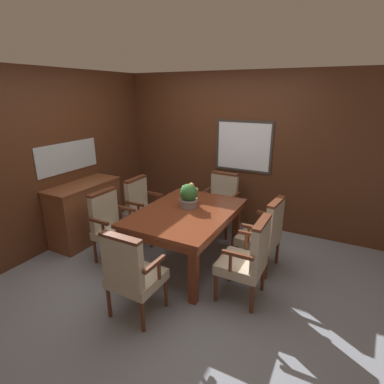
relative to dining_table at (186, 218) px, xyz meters
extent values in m
plane|color=gray|center=(-0.07, -0.20, -0.64)|extent=(14.00, 14.00, 0.00)
cube|color=#4C2816|center=(-0.07, 1.58, 0.59)|extent=(7.20, 0.06, 2.45)
cube|color=white|center=(0.19, 1.54, 0.68)|extent=(0.85, 0.01, 0.74)
cube|color=#38332D|center=(0.19, 1.53, 1.06)|extent=(0.92, 0.02, 0.04)
cube|color=#38332D|center=(0.19, 1.53, 0.29)|extent=(0.92, 0.02, 0.03)
cube|color=#38332D|center=(-0.25, 1.53, 0.68)|extent=(0.04, 0.02, 0.74)
cube|color=#38332D|center=(0.64, 1.53, 0.68)|extent=(0.03, 0.02, 0.74)
cube|color=#4C2816|center=(-1.93, -0.20, 0.59)|extent=(0.06, 7.20, 2.45)
cube|color=#B2BCC1|center=(-1.89, -0.09, 0.61)|extent=(0.01, 1.05, 0.42)
cube|color=maroon|center=(-0.44, -0.65, -0.29)|extent=(0.09, 0.09, 0.69)
cube|color=maroon|center=(0.44, -0.65, -0.29)|extent=(0.09, 0.09, 0.69)
cube|color=maroon|center=(-0.44, 0.65, -0.29)|extent=(0.09, 0.09, 0.69)
cube|color=maroon|center=(0.44, 0.65, -0.29)|extent=(0.09, 0.09, 0.69)
cube|color=maroon|center=(0.00, 0.00, 0.01)|extent=(1.02, 1.45, 0.09)
cube|color=maroon|center=(0.00, 0.00, 0.08)|extent=(1.08, 1.51, 0.04)
cylinder|color=#562B19|center=(0.21, -0.84, -0.47)|extent=(0.04, 0.04, 0.33)
cylinder|color=#562B19|center=(-0.20, -0.83, -0.47)|extent=(0.04, 0.04, 0.33)
cylinder|color=#562B19|center=(0.21, -1.23, -0.47)|extent=(0.04, 0.04, 0.33)
cylinder|color=#562B19|center=(-0.20, -1.23, -0.47)|extent=(0.04, 0.04, 0.33)
cube|color=tan|center=(0.00, -1.03, -0.25)|extent=(0.48, 0.46, 0.11)
cube|color=tan|center=(0.00, -1.22, 0.04)|extent=(0.44, 0.08, 0.46)
cube|color=#562B19|center=(0.00, -1.22, 0.28)|extent=(0.44, 0.09, 0.03)
cylinder|color=#562B19|center=(0.25, -1.00, -0.10)|extent=(0.04, 0.04, 0.20)
cube|color=#562B19|center=(0.25, -1.07, 0.00)|extent=(0.04, 0.32, 0.04)
cylinder|color=#562B19|center=(-0.24, -1.00, -0.10)|extent=(0.04, 0.04, 0.20)
cube|color=#562B19|center=(-0.24, -1.06, 0.00)|extent=(0.04, 0.32, 0.04)
cylinder|color=#562B19|center=(-0.20, 0.85, -0.47)|extent=(0.04, 0.04, 0.33)
cylinder|color=#562B19|center=(0.22, 0.84, -0.47)|extent=(0.04, 0.04, 0.33)
cylinder|color=#562B19|center=(-0.19, 1.24, -0.47)|extent=(0.04, 0.04, 0.33)
cylinder|color=#562B19|center=(0.22, 1.24, -0.47)|extent=(0.04, 0.04, 0.33)
cube|color=tan|center=(0.01, 1.04, -0.25)|extent=(0.48, 0.46, 0.11)
cube|color=tan|center=(0.02, 1.23, 0.04)|extent=(0.44, 0.09, 0.46)
cube|color=#562B19|center=(0.02, 1.23, 0.28)|extent=(0.44, 0.09, 0.03)
cylinder|color=#562B19|center=(-0.23, 1.01, -0.10)|extent=(0.04, 0.04, 0.20)
cube|color=#562B19|center=(-0.23, 1.08, 0.00)|extent=(0.04, 0.32, 0.04)
cylinder|color=#562B19|center=(0.26, 1.01, -0.10)|extent=(0.04, 0.04, 0.20)
cube|color=#562B19|center=(0.26, 1.07, 0.00)|extent=(0.04, 0.32, 0.04)
cylinder|color=#562B19|center=(0.64, -0.11, -0.47)|extent=(0.04, 0.04, 0.33)
cylinder|color=#562B19|center=(0.64, -0.52, -0.47)|extent=(0.04, 0.04, 0.33)
cylinder|color=#562B19|center=(1.03, -0.11, -0.47)|extent=(0.04, 0.04, 0.33)
cylinder|color=#562B19|center=(1.03, -0.52, -0.47)|extent=(0.04, 0.04, 0.33)
cube|color=tan|center=(0.84, -0.32, -0.25)|extent=(0.46, 0.47, 0.11)
cube|color=tan|center=(1.02, -0.32, 0.04)|extent=(0.08, 0.44, 0.46)
cube|color=#562B19|center=(1.02, -0.32, 0.28)|extent=(0.09, 0.44, 0.03)
cylinder|color=#562B19|center=(0.80, -0.07, -0.10)|extent=(0.04, 0.04, 0.20)
cube|color=#562B19|center=(0.87, -0.07, 0.00)|extent=(0.32, 0.04, 0.04)
cylinder|color=#562B19|center=(0.80, -0.56, -0.10)|extent=(0.04, 0.04, 0.20)
cube|color=#562B19|center=(0.87, -0.56, 0.00)|extent=(0.32, 0.04, 0.04)
cylinder|color=#562B19|center=(-0.65, 0.13, -0.47)|extent=(0.04, 0.04, 0.33)
cylinder|color=#562B19|center=(-0.65, 0.54, -0.47)|extent=(0.04, 0.04, 0.33)
cylinder|color=#562B19|center=(-1.05, 0.13, -0.47)|extent=(0.04, 0.04, 0.33)
cylinder|color=#562B19|center=(-1.05, 0.54, -0.47)|extent=(0.04, 0.04, 0.33)
cube|color=tan|center=(-0.85, 0.33, -0.25)|extent=(0.46, 0.48, 0.11)
cube|color=tan|center=(-1.04, 0.34, 0.04)|extent=(0.08, 0.44, 0.46)
cube|color=#562B19|center=(-1.04, 0.34, 0.28)|extent=(0.09, 0.44, 0.03)
cylinder|color=#562B19|center=(-0.82, 0.09, -0.10)|extent=(0.04, 0.04, 0.20)
cube|color=#562B19|center=(-0.89, 0.09, 0.00)|extent=(0.32, 0.04, 0.04)
cylinder|color=#562B19|center=(-0.82, 0.58, -0.10)|extent=(0.04, 0.04, 0.20)
cube|color=#562B19|center=(-0.88, 0.58, 0.00)|extent=(0.32, 0.04, 0.04)
cylinder|color=#562B19|center=(0.65, 0.57, -0.47)|extent=(0.04, 0.04, 0.33)
cylinder|color=#562B19|center=(0.62, 0.16, -0.47)|extent=(0.04, 0.04, 0.33)
cylinder|color=#562B19|center=(1.05, 0.54, -0.47)|extent=(0.04, 0.04, 0.33)
cylinder|color=#562B19|center=(1.01, 0.12, -0.47)|extent=(0.04, 0.04, 0.33)
cube|color=tan|center=(0.83, 0.35, -0.25)|extent=(0.50, 0.51, 0.11)
cube|color=tan|center=(1.02, 0.33, 0.04)|extent=(0.12, 0.44, 0.46)
cube|color=#562B19|center=(1.02, 0.33, 0.28)|extent=(0.13, 0.44, 0.03)
cylinder|color=#562B19|center=(0.82, 0.60, -0.10)|extent=(0.04, 0.04, 0.20)
cube|color=#562B19|center=(0.89, 0.59, 0.00)|extent=(0.32, 0.06, 0.04)
cylinder|color=#562B19|center=(0.78, 0.11, -0.10)|extent=(0.04, 0.04, 0.20)
cube|color=#562B19|center=(0.84, 0.10, 0.00)|extent=(0.32, 0.06, 0.04)
cylinder|color=#562B19|center=(-0.66, -0.57, -0.47)|extent=(0.04, 0.04, 0.33)
cylinder|color=#562B19|center=(-0.65, -0.15, -0.47)|extent=(0.04, 0.04, 0.33)
cylinder|color=#562B19|center=(-1.06, -0.55, -0.47)|extent=(0.04, 0.04, 0.33)
cylinder|color=#562B19|center=(-1.04, -0.14, -0.47)|extent=(0.04, 0.04, 0.33)
cube|color=tan|center=(-0.85, -0.35, -0.25)|extent=(0.47, 0.49, 0.11)
cube|color=tan|center=(-1.04, -0.35, 0.04)|extent=(0.10, 0.44, 0.46)
cube|color=#562B19|center=(-1.04, -0.35, 0.28)|extent=(0.10, 0.44, 0.03)
cylinder|color=#562B19|center=(-0.83, -0.60, -0.10)|extent=(0.04, 0.04, 0.20)
cube|color=#562B19|center=(-0.89, -0.60, 0.00)|extent=(0.32, 0.05, 0.04)
cylinder|color=#562B19|center=(-0.81, -0.11, -0.10)|extent=(0.04, 0.04, 0.20)
cube|color=#562B19|center=(-0.88, -0.11, 0.00)|extent=(0.32, 0.05, 0.04)
cylinder|color=gray|center=(-0.04, 0.14, 0.15)|extent=(0.22, 0.22, 0.10)
cylinder|color=gray|center=(-0.04, 0.14, 0.19)|extent=(0.24, 0.24, 0.02)
sphere|color=#2D602D|center=(-0.04, 0.14, 0.29)|extent=(0.23, 0.23, 0.23)
sphere|color=#DEC04F|center=(-0.13, 0.15, 0.35)|extent=(0.04, 0.04, 0.04)
sphere|color=#F0B15A|center=(0.03, 0.21, 0.32)|extent=(0.05, 0.05, 0.05)
sphere|color=#E3C151|center=(-0.09, 0.23, 0.31)|extent=(0.05, 0.05, 0.05)
sphere|color=gold|center=(-0.08, 0.23, 0.32)|extent=(0.04, 0.04, 0.04)
sphere|color=#E0B053|center=(-0.01, 0.15, 0.39)|extent=(0.06, 0.06, 0.06)
sphere|color=gold|center=(-0.06, 0.24, 0.32)|extent=(0.04, 0.04, 0.04)
sphere|color=gold|center=(-0.02, 0.24, 0.29)|extent=(0.04, 0.04, 0.04)
sphere|color=gold|center=(-0.10, 0.22, 0.32)|extent=(0.04, 0.04, 0.04)
sphere|color=#E1B74D|center=(-0.09, 0.23, 0.31)|extent=(0.06, 0.06, 0.06)
cube|color=brown|center=(-1.67, -0.09, -0.21)|extent=(0.45, 1.08, 0.85)
cube|color=brown|center=(-1.67, -0.09, 0.22)|extent=(0.47, 1.10, 0.02)
sphere|color=#4C422D|center=(-1.44, -0.09, 0.03)|extent=(0.03, 0.03, 0.03)
sphere|color=#4C422D|center=(-1.44, -0.33, -0.30)|extent=(0.03, 0.03, 0.03)
sphere|color=#4C422D|center=(-1.44, 0.15, -0.30)|extent=(0.03, 0.03, 0.03)
camera|label=1|loc=(1.66, -3.02, 1.50)|focal=28.00mm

